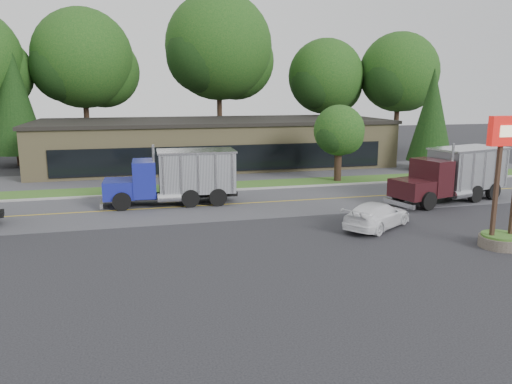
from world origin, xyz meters
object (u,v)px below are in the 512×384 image
at_px(dump_truck_blue, 179,176).
at_px(dump_truck_maroon, 455,173).
at_px(rally_car, 377,215).
at_px(bilo_sign, 504,204).

xyz_separation_m(dump_truck_blue, dump_truck_maroon, (17.38, -3.28, 0.00)).
xyz_separation_m(dump_truck_blue, rally_car, (9.43, -8.09, -1.13)).
bearing_deg(rally_car, dump_truck_blue, 14.64).
bearing_deg(bilo_sign, dump_truck_blue, 137.14).
bearing_deg(dump_truck_maroon, bilo_sign, 51.48).
height_order(dump_truck_maroon, rally_car, dump_truck_maroon).
bearing_deg(bilo_sign, rally_car, 132.44).
height_order(dump_truck_blue, dump_truck_maroon, same).
distance_m(bilo_sign, rally_car, 6.02).
xyz_separation_m(dump_truck_maroon, rally_car, (-7.95, -4.81, -1.13)).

